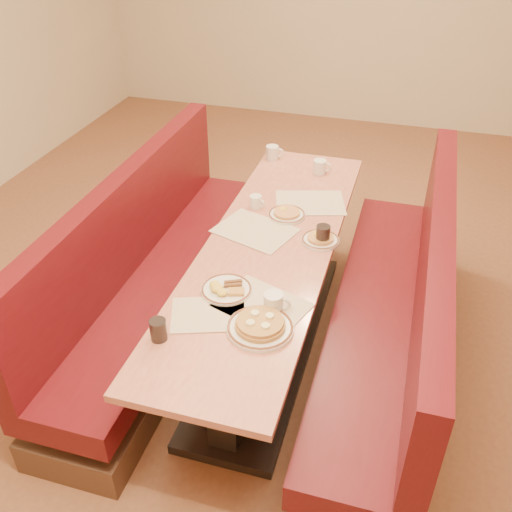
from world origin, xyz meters
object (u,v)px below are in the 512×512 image
(booth_right, at_px, (393,322))
(eggs_plate, at_px, (226,289))
(booth_left, at_px, (156,278))
(coffee_mug_d, at_px, (273,152))
(diner_table, at_px, (269,297))
(coffee_mug_a, at_px, (274,302))
(soda_tumbler_near, at_px, (158,330))
(soda_tumbler_mid, at_px, (323,235))
(pancake_plate, at_px, (260,326))
(coffee_mug_c, at_px, (320,167))
(coffee_mug_b, at_px, (256,201))

(booth_right, xyz_separation_m, eggs_plate, (-0.83, -0.47, 0.40))
(booth_left, height_order, coffee_mug_d, booth_left)
(diner_table, bearing_deg, booth_right, 0.00)
(coffee_mug_a, xyz_separation_m, soda_tumbler_near, (-0.44, -0.33, 0.00))
(soda_tumbler_near, bearing_deg, soda_tumbler_mid, 60.69)
(pancake_plate, distance_m, coffee_mug_d, 1.85)
(coffee_mug_c, bearing_deg, eggs_plate, -106.53)
(soda_tumbler_near, bearing_deg, booth_right, 41.20)
(pancake_plate, relative_size, coffee_mug_b, 3.01)
(booth_right, height_order, coffee_mug_b, booth_right)
(booth_left, xyz_separation_m, eggs_plate, (0.64, -0.47, 0.40))
(coffee_mug_b, height_order, soda_tumbler_near, soda_tumbler_near)
(coffee_mug_a, bearing_deg, booth_left, 144.15)
(eggs_plate, distance_m, coffee_mug_c, 1.45)
(coffee_mug_d, bearing_deg, diner_table, -88.05)
(coffee_mug_b, bearing_deg, soda_tumbler_near, -76.26)
(coffee_mug_a, bearing_deg, eggs_plate, 159.40)
(coffee_mug_b, distance_m, coffee_mug_c, 0.65)
(booth_left, xyz_separation_m, soda_tumbler_near, (0.46, -0.88, 0.44))
(soda_tumbler_mid, bearing_deg, booth_right, -13.03)
(coffee_mug_c, xyz_separation_m, coffee_mug_d, (-0.37, 0.13, 0.00))
(booth_left, bearing_deg, soda_tumbler_mid, 5.90)
(booth_left, relative_size, eggs_plate, 9.77)
(coffee_mug_c, bearing_deg, coffee_mug_d, 151.33)
(diner_table, relative_size, booth_left, 1.00)
(diner_table, height_order, coffee_mug_b, coffee_mug_b)
(coffee_mug_d, bearing_deg, pancake_plate, -88.93)
(soda_tumbler_mid, bearing_deg, coffee_mug_a, -99.45)
(diner_table, xyz_separation_m, coffee_mug_a, (0.17, -0.55, 0.43))
(booth_left, xyz_separation_m, coffee_mug_d, (0.46, 1.10, 0.44))
(eggs_plate, bearing_deg, coffee_mug_d, 96.51)
(booth_right, relative_size, soda_tumbler_near, 23.83)
(pancake_plate, bearing_deg, coffee_mug_d, 103.21)
(coffee_mug_b, distance_m, soda_tumbler_mid, 0.55)
(booth_right, bearing_deg, coffee_mug_c, 123.35)
(pancake_plate, bearing_deg, eggs_plate, 137.07)
(soda_tumbler_near, bearing_deg, eggs_plate, 66.72)
(coffee_mug_a, bearing_deg, soda_tumbler_mid, 75.93)
(pancake_plate, distance_m, coffee_mug_a, 0.15)
(booth_left, xyz_separation_m, coffee_mug_a, (0.90, -0.55, 0.44))
(booth_right, distance_m, soda_tumbler_near, 1.41)
(coffee_mug_c, bearing_deg, soda_tumbler_mid, -86.86)
(eggs_plate, distance_m, coffee_mug_d, 1.58)
(pancake_plate, bearing_deg, booth_left, 141.57)
(eggs_plate, height_order, soda_tumbler_mid, soda_tumbler_mid)
(booth_left, height_order, pancake_plate, booth_left)
(booth_left, relative_size, coffee_mug_c, 19.83)
(eggs_plate, relative_size, coffee_mug_c, 2.03)
(soda_tumbler_mid, bearing_deg, coffee_mug_c, 102.04)
(coffee_mug_d, distance_m, soda_tumbler_mid, 1.14)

